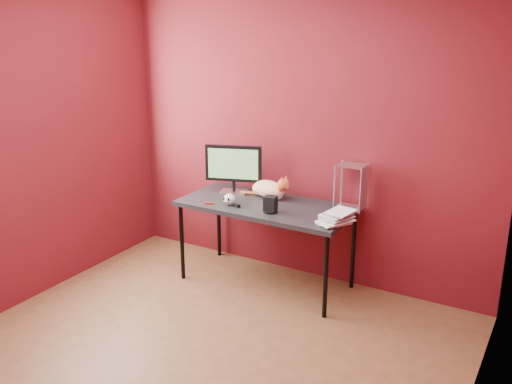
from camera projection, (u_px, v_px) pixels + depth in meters
The scene contains 11 objects.
room at pixel (181, 163), 3.51m from camera, with size 3.52×3.52×2.61m.
desk at pixel (266, 209), 4.93m from camera, with size 1.50×0.70×0.75m.
monitor at pixel (233, 167), 5.14m from camera, with size 0.49×0.23×0.44m.
cat at pixel (269, 189), 5.06m from camera, with size 0.49×0.24×0.23m.
skull_mug at pixel (229, 199), 4.87m from camera, with size 0.10×0.10×0.10m.
speaker at pixel (271, 205), 4.69m from camera, with size 0.12×0.12×0.14m.
book_stack at pixel (332, 146), 4.34m from camera, with size 0.28×0.30×1.21m.
wire_rack at pixel (351, 187), 4.74m from camera, with size 0.24×0.20×0.39m.
pocket_knife at pixel (209, 203), 4.91m from camera, with size 0.08×0.02×0.02m, color #AD0D16.
black_gadget at pixel (237, 206), 4.84m from camera, with size 0.05×0.03×0.03m, color black.
washer at pixel (268, 217), 4.59m from camera, with size 0.04×0.04×0.00m, color silver.
Camera 1 is at (2.10, -2.71, 2.33)m, focal length 40.00 mm.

